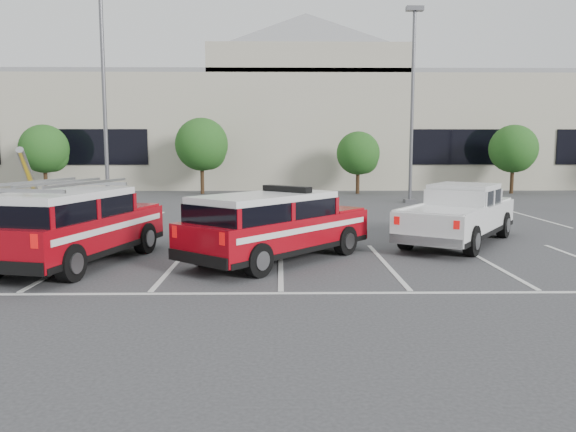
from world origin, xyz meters
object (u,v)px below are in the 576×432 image
utility_rig (25,226)px  tree_mid_left (203,146)px  tree_left (46,151)px  tree_right (514,150)px  light_pole_left (104,98)px  fire_chief_suv (275,231)px  white_pickup (459,220)px  tree_mid_right (359,155)px  ladder_suv (74,231)px  convention_building (282,126)px  light_pole_mid (412,105)px

utility_rig → tree_mid_left: bearing=68.5°
tree_left → tree_right: bearing=0.0°
light_pole_left → fire_chief_suv: bearing=-55.7°
utility_rig → white_pickup: bearing=-12.1°
tree_mid_right → ladder_suv: size_ratio=0.68×
tree_right → light_pole_left: 25.30m
tree_mid_left → white_pickup: size_ratio=0.80×
tree_left → fire_chief_suv: size_ratio=0.80×
tree_mid_right → light_pole_left: 16.72m
convention_building → tree_right: 17.96m
tree_mid_right → fire_chief_suv: (-5.23, -21.56, -1.70)m
tree_mid_right → utility_rig: (-12.91, -19.03, -1.90)m
convention_building → tree_left: size_ratio=13.58×
tree_mid_right → white_pickup: bearing=-88.6°
light_pole_left → ladder_suv: 13.02m
light_pole_mid → utility_rig: size_ratio=2.62×
tree_mid_right → fire_chief_suv: tree_mid_right is taller
tree_mid_left → light_pole_mid: (11.91, -6.05, 2.14)m
tree_mid_right → light_pole_left: (-13.09, -10.05, 2.68)m
tree_mid_right → utility_rig: size_ratio=1.02×
light_pole_left → fire_chief_suv: size_ratio=1.85×
tree_mid_left → fire_chief_suv: bearing=-77.5°
light_pole_mid → ladder_suv: size_ratio=1.75×
ladder_suv → utility_rig: utility_rig is taller
light_pole_left → utility_rig: size_ratio=2.62×
convention_building → tree_mid_left: convention_building is taller
fire_chief_suv → white_pickup: size_ratio=0.91×
tree_mid_right → light_pole_mid: bearing=-72.5°
tree_left → tree_mid_left: bearing=0.0°
tree_left → tree_mid_left: (10.00, 0.00, 0.27)m
tree_left → ladder_suv: tree_left is taller
tree_mid_left → light_pole_mid: light_pole_mid is taller
fire_chief_suv → tree_mid_left: bearing=143.3°
tree_mid_left → white_pickup: bearing=-61.0°
tree_mid_left → light_pole_left: light_pole_left is taller
white_pickup → fire_chief_suv: bearing=-120.6°
tree_right → ladder_suv: bearing=-132.7°
convention_building → tree_mid_right: convention_building is taller
tree_right → light_pole_mid: light_pole_mid is taller
convention_building → utility_rig: 30.22m
tree_mid_left → ladder_suv: 22.12m
light_pole_left → tree_left: bearing=124.5°
convention_building → tree_right: size_ratio=13.58×
fire_chief_suv → white_pickup: (5.70, 2.71, -0.07)m
fire_chief_suv → ladder_suv: 5.13m
tree_left → light_pole_left: light_pole_left is taller
light_pole_left → ladder_suv: light_pole_left is taller
convention_building → white_pickup: convention_building is taller
tree_mid_right → convention_building: bearing=116.6°
convention_building → white_pickup: bearing=-79.4°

